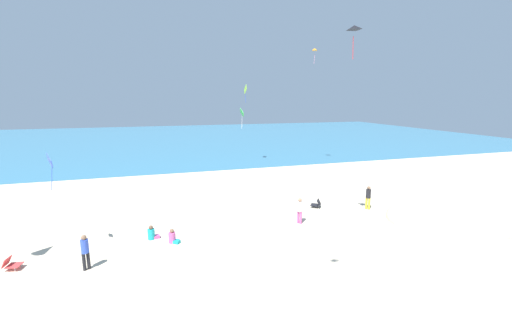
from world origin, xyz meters
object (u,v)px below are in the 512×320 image
(beach_chair_far_left, at_px, (11,264))
(person_3, at_px, (173,238))
(kite_orange, at_px, (315,50))
(kite_green, at_px, (242,113))
(kite_lime, at_px, (245,90))
(person_4, at_px, (368,196))
(person_7, at_px, (85,250))
(beach_chair_far_right, at_px, (317,204))
(kite_black, at_px, (354,28))
(kite_blue, at_px, (50,162))
(person_1, at_px, (152,234))
(person_2, at_px, (300,209))

(beach_chair_far_left, bearing_deg, person_3, 14.84)
(person_3, relative_size, kite_orange, 0.46)
(beach_chair_far_left, height_order, kite_green, kite_green)
(kite_orange, bearing_deg, kite_lime, 157.89)
(person_4, bearing_deg, kite_green, -93.77)
(beach_chair_far_left, bearing_deg, kite_orange, 45.26)
(beach_chair_far_left, relative_size, kite_green, 0.42)
(beach_chair_far_left, height_order, kite_lime, kite_lime)
(person_7, distance_m, kite_lime, 25.34)
(beach_chair_far_right, distance_m, kite_black, 11.55)
(person_4, xyz_separation_m, kite_lime, (-3.93, 17.43, 7.51))
(person_4, distance_m, kite_blue, 18.55)
(kite_lime, bearing_deg, person_7, -121.85)
(kite_black, bearing_deg, person_1, 164.80)
(kite_black, xyz_separation_m, kite_green, (-2.46, 12.44, -4.56))
(kite_orange, bearing_deg, person_2, -118.73)
(person_4, relative_size, kite_orange, 0.98)
(beach_chair_far_right, height_order, kite_black, kite_black)
(kite_blue, bearing_deg, beach_chair_far_right, 10.48)
(person_2, xyz_separation_m, person_4, (5.52, 0.98, 0.02))
(person_1, height_order, person_4, person_4)
(person_7, xyz_separation_m, kite_orange, (19.72, 17.73, 11.69))
(person_2, height_order, kite_blue, kite_blue)
(beach_chair_far_right, distance_m, person_7, 14.26)
(kite_orange, xyz_separation_m, kite_green, (-9.51, -5.55, -6.41))
(kite_green, bearing_deg, person_3, -121.57)
(kite_black, distance_m, kite_green, 13.48)
(kite_lime, distance_m, kite_orange, 8.59)
(kite_lime, xyz_separation_m, kite_orange, (6.95, -2.82, 4.18))
(person_4, xyz_separation_m, kite_blue, (-18.13, -1.45, 3.67))
(person_4, xyz_separation_m, kite_green, (-6.49, 9.05, 5.28))
(person_3, distance_m, kite_green, 13.70)
(person_2, relative_size, person_3, 2.08)
(person_4, height_order, kite_green, kite_green)
(person_2, distance_m, person_3, 7.48)
(kite_lime, bearing_deg, person_1, -119.08)
(kite_orange, bearing_deg, kite_green, -149.73)
(person_1, xyz_separation_m, person_2, (8.48, -0.30, 0.63))
(kite_blue, bearing_deg, person_7, -49.66)
(person_2, xyz_separation_m, kite_lime, (1.59, 18.41, 7.53))
(kite_black, bearing_deg, kite_lime, 89.73)
(person_4, relative_size, kite_lime, 0.80)
(beach_chair_far_left, bearing_deg, person_7, -7.68)
(beach_chair_far_left, bearing_deg, person_4, 15.27)
(kite_orange, bearing_deg, person_1, -138.08)
(person_7, bearing_deg, kite_black, 59.61)
(beach_chair_far_left, relative_size, person_2, 0.47)
(person_1, distance_m, person_3, 1.31)
(kite_black, xyz_separation_m, kite_orange, (7.05, 18.00, 1.85))
(kite_green, bearing_deg, kite_black, -78.81)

